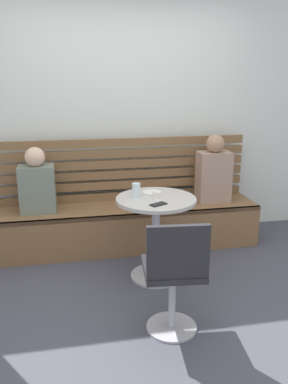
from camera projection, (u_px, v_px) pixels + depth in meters
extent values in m
plane|color=#42424C|center=(151.00, 310.00, 3.03)|extent=(8.00, 8.00, 0.00)
cube|color=silver|center=(119.00, 103.00, 4.16)|extent=(5.20, 0.10, 2.90)
cube|color=brown|center=(127.00, 227.00, 4.10)|extent=(2.70, 0.52, 0.44)
cube|color=brown|center=(131.00, 216.00, 3.81)|extent=(2.70, 0.04, 0.04)
cube|color=brown|center=(123.00, 196.00, 4.25)|extent=(2.65, 0.04, 0.09)
cube|color=brown|center=(123.00, 185.00, 4.21)|extent=(2.65, 0.04, 0.09)
cube|color=brown|center=(123.00, 174.00, 4.18)|extent=(2.65, 0.04, 0.09)
cube|color=brown|center=(123.00, 164.00, 4.15)|extent=(2.65, 0.04, 0.09)
cube|color=brown|center=(123.00, 153.00, 4.12)|extent=(2.65, 0.04, 0.09)
cube|color=brown|center=(123.00, 142.00, 4.08)|extent=(2.65, 0.04, 0.09)
cylinder|color=#ADADB2|center=(155.00, 275.00, 3.53)|extent=(0.44, 0.44, 0.02)
cylinder|color=#ADADB2|center=(156.00, 239.00, 3.43)|extent=(0.07, 0.07, 0.69)
cylinder|color=#B7B2A8|center=(156.00, 200.00, 3.32)|extent=(0.68, 0.68, 0.03)
cylinder|color=#ADADB2|center=(171.00, 327.00, 2.81)|extent=(0.36, 0.36, 0.02)
cylinder|color=#ADADB2|center=(172.00, 300.00, 2.75)|extent=(0.05, 0.05, 0.45)
cube|color=#232326|center=(173.00, 268.00, 2.68)|extent=(0.44, 0.44, 0.04)
cube|color=#232326|center=(178.00, 252.00, 2.46)|extent=(0.40, 0.08, 0.36)
cube|color=#9E7F6B|center=(213.00, 177.00, 4.14)|extent=(0.34, 0.22, 0.53)
sphere|color=#A37A5B|center=(215.00, 144.00, 4.04)|extent=(0.19, 0.19, 0.19)
cube|color=slate|center=(37.00, 189.00, 3.82)|extent=(0.34, 0.22, 0.46)
sphere|color=#DBB293|center=(35.00, 157.00, 3.73)|extent=(0.19, 0.19, 0.19)
cylinder|color=silver|center=(136.00, 190.00, 3.33)|extent=(0.07, 0.07, 0.12)
cylinder|color=silver|center=(156.00, 195.00, 3.31)|extent=(0.06, 0.06, 0.05)
cylinder|color=white|center=(152.00, 192.00, 3.45)|extent=(0.17, 0.17, 0.01)
cube|color=black|center=(158.00, 204.00, 3.14)|extent=(0.16, 0.13, 0.01)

